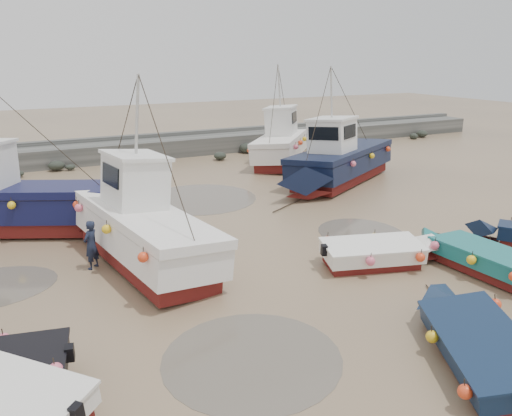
{
  "coord_description": "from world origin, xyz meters",
  "views": [
    {
      "loc": [
        -7.55,
        -11.57,
        6.83
      ],
      "look_at": [
        0.32,
        4.12,
        1.4
      ],
      "focal_mm": 35.0,
      "sensor_mm": 36.0,
      "label": 1
    }
  ],
  "objects_px": {
    "dinghy_5": "(382,250)",
    "cabin_boat_3": "(283,142)",
    "cabin_boat_1": "(134,223)",
    "dinghy_2": "(479,254)",
    "dinghy_1": "(480,337)",
    "cabin_boat_2": "(338,160)",
    "person": "(93,268)"
  },
  "relations": [
    {
      "from": "cabin_boat_1",
      "to": "cabin_boat_2",
      "type": "bearing_deg",
      "value": 15.09
    },
    {
      "from": "dinghy_5",
      "to": "cabin_boat_3",
      "type": "distance_m",
      "value": 16.68
    },
    {
      "from": "cabin_boat_3",
      "to": "person",
      "type": "height_order",
      "value": "cabin_boat_3"
    },
    {
      "from": "dinghy_2",
      "to": "cabin_boat_2",
      "type": "distance_m",
      "value": 11.86
    },
    {
      "from": "dinghy_2",
      "to": "dinghy_1",
      "type": "bearing_deg",
      "value": -143.76
    },
    {
      "from": "cabin_boat_3",
      "to": "person",
      "type": "distance_m",
      "value": 18.25
    },
    {
      "from": "dinghy_2",
      "to": "cabin_boat_2",
      "type": "xyz_separation_m",
      "value": [
        2.57,
        11.55,
        0.76
      ]
    },
    {
      "from": "dinghy_1",
      "to": "cabin_boat_2",
      "type": "relative_size",
      "value": 0.55
    },
    {
      "from": "dinghy_2",
      "to": "cabin_boat_2",
      "type": "bearing_deg",
      "value": 73.47
    },
    {
      "from": "dinghy_5",
      "to": "cabin_boat_2",
      "type": "xyz_separation_m",
      "value": [
        5.17,
        9.83,
        0.75
      ]
    },
    {
      "from": "dinghy_2",
      "to": "cabin_boat_1",
      "type": "xyz_separation_m",
      "value": [
        -9.86,
        5.92,
        0.78
      ]
    },
    {
      "from": "dinghy_1",
      "to": "dinghy_2",
      "type": "distance_m",
      "value": 5.45
    },
    {
      "from": "dinghy_5",
      "to": "cabin_boat_1",
      "type": "bearing_deg",
      "value": -103.72
    },
    {
      "from": "cabin_boat_2",
      "to": "dinghy_5",
      "type": "bearing_deg",
      "value": 123.22
    },
    {
      "from": "cabin_boat_1",
      "to": "dinghy_5",
      "type": "bearing_deg",
      "value": -39.34
    },
    {
      "from": "dinghy_2",
      "to": "dinghy_5",
      "type": "height_order",
      "value": "same"
    },
    {
      "from": "dinghy_5",
      "to": "cabin_boat_2",
      "type": "distance_m",
      "value": 11.13
    },
    {
      "from": "dinghy_1",
      "to": "cabin_boat_3",
      "type": "xyz_separation_m",
      "value": [
        6.74,
        21.08,
        0.84
      ]
    },
    {
      "from": "dinghy_5",
      "to": "cabin_boat_1",
      "type": "xyz_separation_m",
      "value": [
        -7.26,
        4.2,
        0.78
      ]
    },
    {
      "from": "cabin_boat_2",
      "to": "person",
      "type": "bearing_deg",
      "value": 83.29
    },
    {
      "from": "dinghy_1",
      "to": "cabin_boat_3",
      "type": "bearing_deg",
      "value": 99.66
    },
    {
      "from": "dinghy_2",
      "to": "cabin_boat_1",
      "type": "distance_m",
      "value": 11.53
    },
    {
      "from": "cabin_boat_2",
      "to": "dinghy_1",
      "type": "bearing_deg",
      "value": 126.92
    },
    {
      "from": "cabin_boat_3",
      "to": "cabin_boat_1",
      "type": "bearing_deg",
      "value": -95.17
    },
    {
      "from": "dinghy_5",
      "to": "cabin_boat_3",
      "type": "relative_size",
      "value": 0.72
    },
    {
      "from": "dinghy_2",
      "to": "cabin_boat_2",
      "type": "height_order",
      "value": "cabin_boat_2"
    },
    {
      "from": "cabin_boat_1",
      "to": "cabin_boat_3",
      "type": "relative_size",
      "value": 1.38
    },
    {
      "from": "dinghy_1",
      "to": "dinghy_2",
      "type": "relative_size",
      "value": 0.97
    },
    {
      "from": "dinghy_1",
      "to": "person",
      "type": "xyz_separation_m",
      "value": [
        -7.18,
        9.36,
        -0.54
      ]
    },
    {
      "from": "dinghy_5",
      "to": "cabin_boat_1",
      "type": "distance_m",
      "value": 8.42
    },
    {
      "from": "dinghy_5",
      "to": "cabin_boat_2",
      "type": "relative_size",
      "value": 0.52
    },
    {
      "from": "person",
      "to": "cabin_boat_3",
      "type": "bearing_deg",
      "value": 176.33
    }
  ]
}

